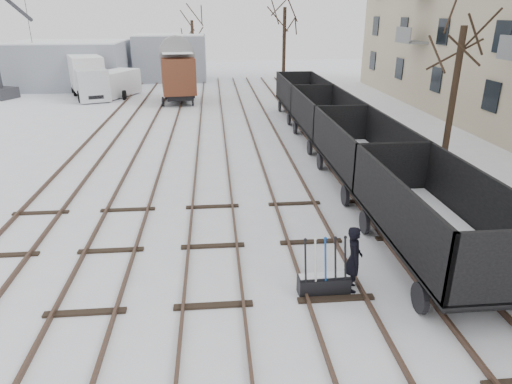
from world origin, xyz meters
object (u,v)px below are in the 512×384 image
Objects in this scene: ground_frame at (324,283)px; freight_wagon_a at (433,232)px; panel_van at (115,83)px; worker at (354,259)px; lorry at (87,76)px; box_van_wagon at (178,73)px.

freight_wagon_a is at bearing 16.69° from ground_frame.
freight_wagon_a is 31.69m from panel_van.
worker is at bearing 5.69° from ground_frame.
ground_frame is at bearing -45.98° from panel_van.
panel_van is (2.13, -0.10, -0.59)m from lorry.
lorry is 2.21m from panel_van.
panel_van is at bearing 116.04° from freight_wagon_a.
freight_wagon_a reaches higher than panel_van.
freight_wagon_a is (2.49, 0.99, 0.14)m from worker.
worker is 0.34× the size of panel_van.
freight_wagon_a is 26.99m from box_van_wagon.
freight_wagon_a is 32.78m from lorry.
box_van_wagon is 1.02× the size of panel_van.
worker is 27.28m from box_van_wagon.
box_van_wagon is at bearing 22.62° from worker.
panel_van is at bearing 31.07° from worker.
worker is at bearing -84.00° from box_van_wagon.
worker is (0.75, 0.10, 0.59)m from ground_frame.
panel_van is at bearing 145.17° from box_van_wagon.
lorry is at bearing 34.49° from worker.
freight_wagon_a is at bearing -78.38° from box_van_wagon.
worker is at bearing -44.64° from panel_van.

